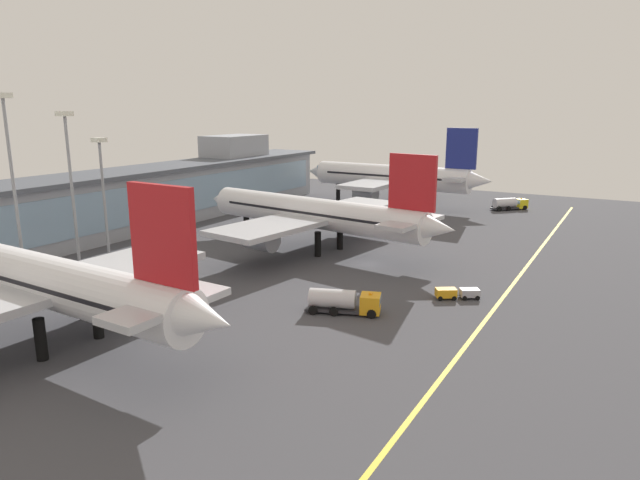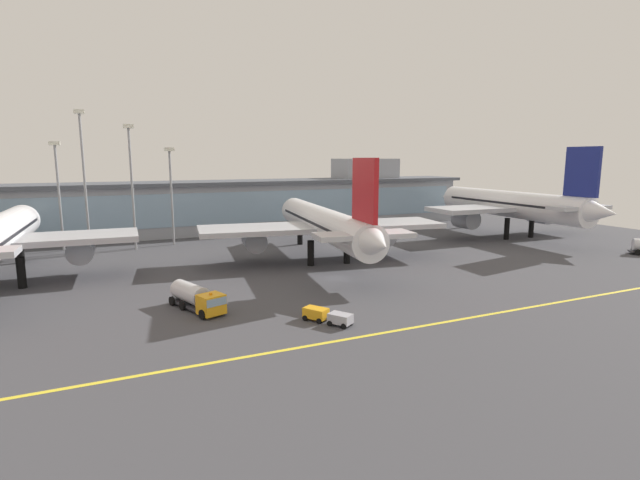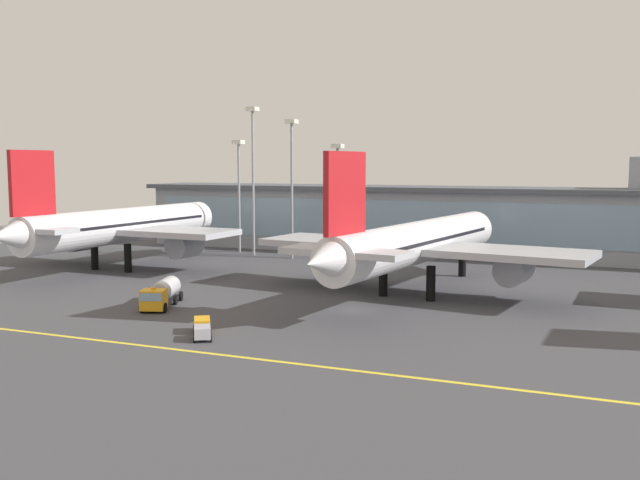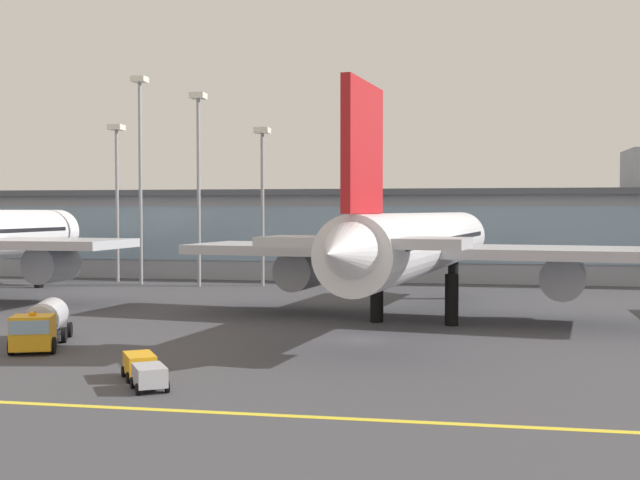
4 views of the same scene
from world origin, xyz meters
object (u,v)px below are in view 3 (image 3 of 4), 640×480
at_px(baggage_tug_near, 161,294).
at_px(apron_light_mast_east, 292,168).
at_px(apron_light_mast_centre, 253,160).
at_px(airliner_near_right, 417,244).
at_px(apron_light_mast_far_east, 338,182).
at_px(service_truck_far, 202,328).
at_px(apron_light_mast_west, 239,178).
at_px(airliner_near_left, 123,226).

xyz_separation_m(baggage_tug_near, apron_light_mast_east, (-3.74, 43.58, 13.98)).
bearing_deg(apron_light_mast_east, apron_light_mast_centre, 171.58).
height_order(airliner_near_right, baggage_tug_near, airliner_near_right).
bearing_deg(baggage_tug_near, apron_light_mast_far_east, 156.08).
xyz_separation_m(service_truck_far, apron_light_mast_centre, (-23.58, 54.90, 16.02)).
relative_size(baggage_tug_near, apron_light_mast_west, 0.46).
height_order(airliner_near_right, apron_light_mast_east, apron_light_mast_east).
relative_size(airliner_near_right, apron_light_mast_west, 2.52).
relative_size(service_truck_far, apron_light_mast_east, 0.23).
height_order(service_truck_far, apron_light_mast_east, apron_light_mast_east).
bearing_deg(airliner_near_left, apron_light_mast_west, -12.10).
bearing_deg(baggage_tug_near, apron_light_mast_centre, 175.48).
xyz_separation_m(apron_light_mast_west, apron_light_mast_far_east, (20.11, -1.96, -0.54)).
distance_m(apron_light_mast_west, apron_light_mast_east, 13.47).
height_order(baggage_tug_near, apron_light_mast_centre, apron_light_mast_centre).
distance_m(airliner_near_right, apron_light_mast_centre, 46.19).
bearing_deg(apron_light_mast_centre, airliner_near_left, -116.89).
xyz_separation_m(service_truck_far, apron_light_mast_west, (-28.16, 57.98, 12.92)).
relative_size(airliner_near_left, apron_light_mast_west, 2.41).
bearing_deg(service_truck_far, apron_light_mast_far_east, -24.30).
xyz_separation_m(airliner_near_left, service_truck_far, (34.71, -32.95, -5.80)).
xyz_separation_m(airliner_near_right, service_truck_far, (-13.11, -28.85, -5.59)).
height_order(service_truck_far, apron_light_mast_centre, apron_light_mast_centre).
bearing_deg(apron_light_mast_far_east, baggage_tug_near, -94.63).
distance_m(apron_light_mast_centre, apron_light_mast_east, 8.27).
xyz_separation_m(apron_light_mast_west, apron_light_mast_centre, (4.58, -3.09, 3.10)).
xyz_separation_m(apron_light_mast_centre, apron_light_mast_far_east, (15.53, 1.13, -3.64)).
bearing_deg(airliner_near_right, apron_light_mast_far_east, 46.11).
bearing_deg(apron_light_mast_east, baggage_tug_near, -85.10).
bearing_deg(apron_light_mast_far_east, apron_light_mast_centre, -175.84).
bearing_deg(apron_light_mast_west, airliner_near_left, -104.66).
distance_m(service_truck_far, apron_light_mast_centre, 61.85).
relative_size(airliner_near_left, airliner_near_right, 0.95).
height_order(airliner_near_right, apron_light_mast_west, apron_light_mast_west).
xyz_separation_m(apron_light_mast_centre, apron_light_mast_east, (8.07, -1.19, -1.33)).
height_order(apron_light_mast_centre, apron_light_mast_east, apron_light_mast_centre).
bearing_deg(service_truck_far, apron_light_mast_east, -16.37).
relative_size(airliner_near_left, apron_light_mast_far_east, 2.53).
relative_size(airliner_near_right, apron_light_mast_far_east, 2.65).
distance_m(service_truck_far, apron_light_mast_west, 65.74).
bearing_deg(airliner_near_left, apron_light_mast_centre, -24.32).
height_order(airliner_near_right, service_truck_far, airliner_near_right).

